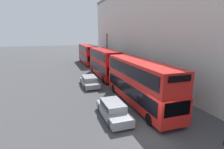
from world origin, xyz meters
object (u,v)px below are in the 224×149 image
(bus_second_in_queue, at_px, (104,62))
(pedestrian, at_px, (148,89))
(car_hatchback, at_px, (89,81))
(bus_leading, at_px, (139,81))
(bus_third_in_queue, at_px, (88,53))
(car_dark_sedan, at_px, (113,109))

(bus_second_in_queue, relative_size, pedestrian, 6.26)
(car_hatchback, bearing_deg, bus_leading, -66.20)
(bus_third_in_queue, bearing_deg, bus_second_in_queue, -90.00)
(bus_leading, relative_size, bus_second_in_queue, 1.11)
(car_hatchback, bearing_deg, car_dark_sedan, -90.00)
(bus_leading, distance_m, pedestrian, 3.37)
(bus_second_in_queue, xyz_separation_m, bus_third_in_queue, (0.00, 13.77, -0.06))
(bus_leading, distance_m, bus_third_in_queue, 25.89)
(bus_second_in_queue, distance_m, bus_third_in_queue, 13.77)
(bus_third_in_queue, relative_size, car_hatchback, 2.36)
(bus_second_in_queue, bearing_deg, pedestrian, -77.66)
(bus_leading, relative_size, bus_third_in_queue, 1.02)
(bus_second_in_queue, distance_m, car_hatchback, 5.84)
(car_dark_sedan, distance_m, car_hatchback, 9.71)
(bus_second_in_queue, relative_size, car_dark_sedan, 2.19)
(bus_third_in_queue, height_order, car_dark_sedan, bus_third_in_queue)
(bus_leading, xyz_separation_m, bus_third_in_queue, (-0.00, 25.89, -0.03))
(car_dark_sedan, relative_size, pedestrian, 2.86)
(pedestrian, bearing_deg, bus_second_in_queue, 102.34)
(car_dark_sedan, xyz_separation_m, car_hatchback, (0.00, 9.71, -0.04))
(bus_leading, relative_size, pedestrian, 6.96)
(car_dark_sedan, bearing_deg, bus_third_in_queue, 83.05)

